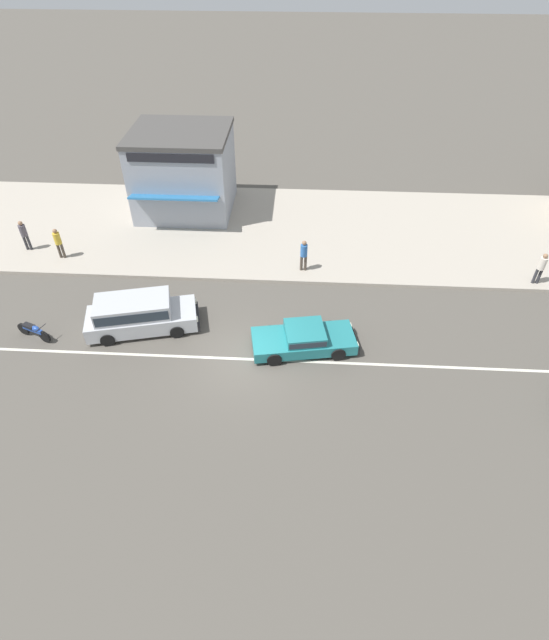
# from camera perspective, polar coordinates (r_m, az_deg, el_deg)

# --- Properties ---
(ground_plane) EXTENTS (160.00, 160.00, 0.00)m
(ground_plane) POSITION_cam_1_polar(r_m,az_deg,el_deg) (20.52, -3.17, -4.49)
(ground_plane) COLOR #544F47
(lane_centre_stripe) EXTENTS (50.40, 0.14, 0.01)m
(lane_centre_stripe) POSITION_cam_1_polar(r_m,az_deg,el_deg) (20.52, -3.17, -4.48)
(lane_centre_stripe) COLOR silver
(lane_centre_stripe) RESTS_ON ground
(kerb_strip) EXTENTS (68.00, 10.00, 0.15)m
(kerb_strip) POSITION_cam_1_polar(r_m,az_deg,el_deg) (28.69, -1.09, 10.34)
(kerb_strip) COLOR #ADA393
(kerb_strip) RESTS_ON ground
(sedan_teal_1) EXTENTS (4.56, 2.42, 1.06)m
(sedan_teal_1) POSITION_cam_1_polar(r_m,az_deg,el_deg) (20.64, 3.43, -2.12)
(sedan_teal_1) COLOR teal
(sedan_teal_1) RESTS_ON ground
(minivan_silver_2) EXTENTS (5.04, 2.83, 1.56)m
(minivan_silver_2) POSITION_cam_1_polar(r_m,az_deg,el_deg) (22.14, -15.34, 0.76)
(minivan_silver_2) COLOR #B7BABF
(minivan_silver_2) RESTS_ON ground
(motorcycle_0) EXTENTS (1.68, 0.84, 0.80)m
(motorcycle_0) POSITION_cam_1_polar(r_m,az_deg,el_deg) (23.49, -25.84, -1.08)
(motorcycle_0) COLOR black
(motorcycle_0) RESTS_ON ground
(pedestrian_near_clock) EXTENTS (0.34, 0.34, 1.68)m
(pedestrian_near_clock) POSITION_cam_1_polar(r_m,az_deg,el_deg) (29.28, -26.72, 8.85)
(pedestrian_near_clock) COLOR #333338
(pedestrian_near_clock) RESTS_ON kerb_strip
(pedestrian_mid_kerb) EXTENTS (0.34, 0.34, 1.68)m
(pedestrian_mid_kerb) POSITION_cam_1_polar(r_m,az_deg,el_deg) (24.66, 3.37, 7.62)
(pedestrian_mid_kerb) COLOR #4C4238
(pedestrian_mid_kerb) RESTS_ON kerb_strip
(pedestrian_by_shop) EXTENTS (0.34, 0.34, 1.65)m
(pedestrian_by_shop) POSITION_cam_1_polar(r_m,az_deg,el_deg) (26.86, 28.19, 5.43)
(pedestrian_by_shop) COLOR #333338
(pedestrian_by_shop) RESTS_ON kerb_strip
(pedestrian_far_end) EXTENTS (0.34, 0.34, 1.67)m
(pedestrian_far_end) POSITION_cam_1_polar(r_m,az_deg,el_deg) (27.84, -23.50, 8.27)
(pedestrian_far_end) COLOR #4C4238
(pedestrian_far_end) RESTS_ON kerb_strip
(shopfront_mid_block) EXTENTS (5.44, 5.70, 4.61)m
(shopfront_mid_block) POSITION_cam_1_polar(r_m,az_deg,el_deg) (30.20, -10.35, 16.40)
(shopfront_mid_block) COLOR #999EA8
(shopfront_mid_block) RESTS_ON kerb_strip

